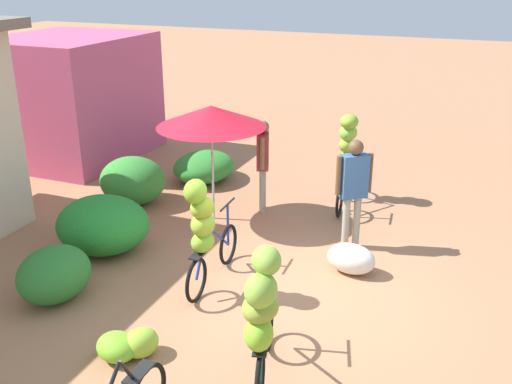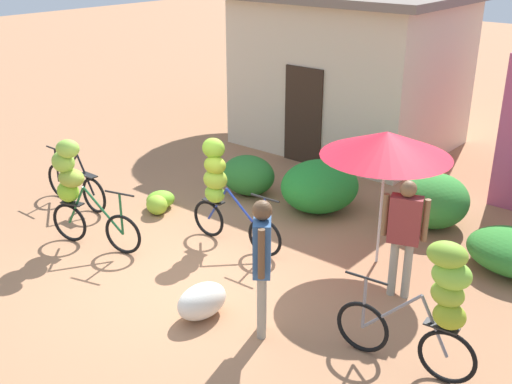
# 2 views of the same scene
# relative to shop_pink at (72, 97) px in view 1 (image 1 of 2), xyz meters

# --- Properties ---
(ground_plane) EXTENTS (60.00, 60.00, 0.00)m
(ground_plane) POSITION_rel_shop_pink_xyz_m (-3.92, -6.62, -1.33)
(ground_plane) COLOR #A6724F
(shop_pink) EXTENTS (3.20, 2.80, 2.67)m
(shop_pink) POSITION_rel_shop_pink_xyz_m (0.00, 0.00, 0.00)
(shop_pink) COLOR #C04F78
(shop_pink) RESTS_ON ground
(hedge_bush_front_left) EXTENTS (1.02, 0.88, 0.72)m
(hedge_bush_front_left) POSITION_rel_shop_pink_xyz_m (-5.19, -3.73, -0.97)
(hedge_bush_front_left) COLOR #2C762D
(hedge_bush_front_left) RESTS_ON ground
(hedge_bush_front_right) EXTENTS (1.29, 1.43, 0.86)m
(hedge_bush_front_right) POSITION_rel_shop_pink_xyz_m (-3.78, -3.48, -0.90)
(hedge_bush_front_right) COLOR #25862E
(hedge_bush_front_right) RESTS_ON ground
(hedge_bush_mid) EXTENTS (1.11, 1.21, 0.87)m
(hedge_bush_mid) POSITION_rel_shop_pink_xyz_m (-1.98, -2.82, -0.90)
(hedge_bush_mid) COLOR #368D35
(hedge_bush_mid) RESTS_ON ground
(hedge_bush_by_door) EXTENTS (1.41, 1.18, 0.58)m
(hedge_bush_by_door) POSITION_rel_shop_pink_xyz_m (-0.42, -3.47, -1.04)
(hedge_bush_by_door) COLOR #31852F
(hedge_bush_by_door) RESTS_ON ground
(market_umbrella) EXTENTS (1.80, 1.80, 1.98)m
(market_umbrella) POSITION_rel_shop_pink_xyz_m (-2.06, -4.49, 0.47)
(market_umbrella) COLOR beige
(market_umbrella) RESTS_ON ground
(bicycle_near_pile) EXTENTS (1.58, 0.58, 1.69)m
(bicycle_near_pile) POSITION_rel_shop_pink_xyz_m (-5.88, -6.92, -0.35)
(bicycle_near_pile) COLOR black
(bicycle_near_pile) RESTS_ON ground
(bicycle_center_loaded) EXTENTS (1.70, 0.41, 1.64)m
(bicycle_center_loaded) POSITION_rel_shop_pink_xyz_m (-4.27, -5.46, -0.39)
(bicycle_center_loaded) COLOR black
(bicycle_center_loaded) RESTS_ON ground
(bicycle_by_shop) EXTENTS (1.60, 0.42, 1.62)m
(bicycle_by_shop) POSITION_rel_shop_pink_xyz_m (-0.38, -6.37, -0.36)
(bicycle_by_shop) COLOR black
(bicycle_by_shop) RESTS_ON ground
(banana_pile_on_ground) EXTENTS (0.70, 0.77, 0.33)m
(banana_pile_on_ground) POSITION_rel_shop_pink_xyz_m (-5.88, -5.30, -1.18)
(banana_pile_on_ground) COLOR #8EBC31
(banana_pile_on_ground) RESTS_ON ground
(produce_sack) EXTENTS (0.51, 0.74, 0.44)m
(produce_sack) POSITION_rel_shop_pink_xyz_m (-3.03, -7.14, -1.11)
(produce_sack) COLOR silver
(produce_sack) RESTS_ON ground
(person_vendor) EXTENTS (0.55, 0.32, 1.64)m
(person_vendor) POSITION_rel_shop_pink_xyz_m (-1.38, -5.13, -0.33)
(person_vendor) COLOR gray
(person_vendor) RESTS_ON ground
(person_bystander) EXTENTS (0.40, 0.48, 1.73)m
(person_bystander) POSITION_rel_shop_pink_xyz_m (-2.24, -6.93, -0.27)
(person_bystander) COLOR gray
(person_bystander) RESTS_ON ground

